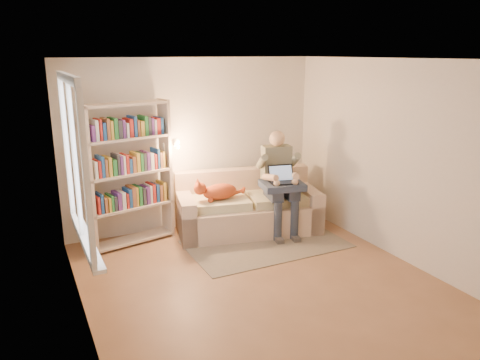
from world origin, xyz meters
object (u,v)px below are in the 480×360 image
sofa (247,210)px  cat (215,191)px  person (279,177)px  laptop (284,178)px  bookshelf (129,167)px

sofa → cat: sofa is taller
sofa → person: 0.72m
laptop → bookshelf: size_ratio=0.21×
cat → person: bearing=-1.3°
person → cat: person is taller
sofa → person: bearing=-19.5°
laptop → bookshelf: 2.23m
cat → bookshelf: 1.28m
bookshelf → cat: bearing=-26.1°
person → bookshelf: size_ratio=0.76×
laptop → bookshelf: bookshelf is taller
person → laptop: person is taller
sofa → laptop: 0.79m
sofa → person: (0.41, -0.25, 0.54)m
sofa → cat: (-0.54, -0.03, 0.37)m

